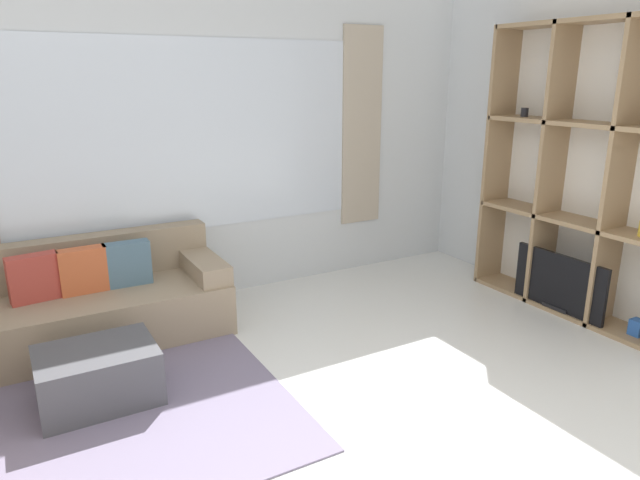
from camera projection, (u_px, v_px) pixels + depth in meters
The scene contains 6 objects.
wall_back at pixel (190, 147), 4.85m from camera, with size 6.84×0.11×2.70m.
wall_right at pixel (577, 148), 4.84m from camera, with size 0.07×4.43×2.70m, color silver.
area_rug at pixel (31, 426), 3.29m from camera, with size 2.92×2.18×0.01m, color slate.
shelving_unit at pixel (586, 181), 4.61m from camera, with size 0.34×1.86×2.37m.
couch_main at pixel (84, 306), 4.28m from camera, with size 2.08×0.83×0.75m.
ottoman at pixel (98, 376), 3.50m from camera, with size 0.70×0.52×0.36m.
Camera 1 is at (-1.45, -1.53, 1.97)m, focal length 32.00 mm.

